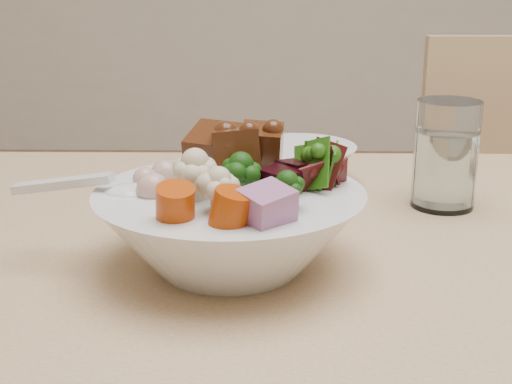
# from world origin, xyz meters

# --- Properties ---
(food_bowl) EXTENTS (0.24, 0.24, 0.13)m
(food_bowl) POSITION_xyz_m (-0.39, -0.13, 0.73)
(food_bowl) COLOR silver
(food_bowl) RESTS_ON dining_table
(soup_spoon) EXTENTS (0.14, 0.04, 0.03)m
(soup_spoon) POSITION_xyz_m (-0.49, -0.13, 0.76)
(soup_spoon) COLOR silver
(soup_spoon) RESTS_ON food_bowl
(water_glass) EXTENTS (0.07, 0.07, 0.12)m
(water_glass) POSITION_xyz_m (-0.16, 0.04, 0.74)
(water_glass) COLOR white
(water_glass) RESTS_ON dining_table
(side_bowl) EXTENTS (0.14, 0.14, 0.05)m
(side_bowl) POSITION_xyz_m (-0.32, 0.13, 0.71)
(side_bowl) COLOR silver
(side_bowl) RESTS_ON dining_table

